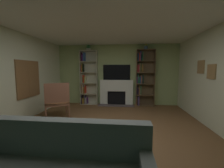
{
  "coord_description": "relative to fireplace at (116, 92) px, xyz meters",
  "views": [
    {
      "loc": [
        0.44,
        -2.89,
        1.49
      ],
      "look_at": [
        0.0,
        1.26,
        1.06
      ],
      "focal_mm": 22.72,
      "sensor_mm": 36.0,
      "label": 1
    }
  ],
  "objects": [
    {
      "name": "ground_plane",
      "position": [
        0.0,
        -3.04,
        -0.55
      ],
      "size": [
        7.54,
        7.54,
        0.0
      ],
      "primitive_type": "plane",
      "color": "brown"
    },
    {
      "name": "wall_back_accent",
      "position": [
        0.0,
        0.13,
        0.72
      ],
      "size": [
        5.18,
        0.06,
        2.53
      ],
      "primitive_type": "cube",
      "color": "#9DB275",
      "rests_on": "ground_plane"
    },
    {
      "name": "ceiling",
      "position": [
        0.0,
        -3.04,
        2.01
      ],
      "size": [
        5.18,
        6.4,
        0.06
      ],
      "primitive_type": "cube",
      "color": "white",
      "rests_on": "wall_back_accent"
    },
    {
      "name": "fireplace",
      "position": [
        0.0,
        0.0,
        0.0
      ],
      "size": [
        1.48,
        0.49,
        1.05
      ],
      "color": "white",
      "rests_on": "ground_plane"
    },
    {
      "name": "tv",
      "position": [
        0.0,
        0.07,
        0.83
      ],
      "size": [
        1.14,
        0.06,
        0.63
      ],
      "primitive_type": "cube",
      "color": "black",
      "rests_on": "fireplace"
    },
    {
      "name": "bookshelf_left",
      "position": [
        -1.27,
        0.01,
        0.53
      ],
      "size": [
        0.74,
        0.28,
        2.29
      ],
      "color": "beige",
      "rests_on": "ground_plane"
    },
    {
      "name": "bookshelf_right",
      "position": [
        1.08,
        -0.02,
        0.61
      ],
      "size": [
        0.74,
        0.33,
        2.29
      ],
      "color": "brown",
      "rests_on": "ground_plane"
    },
    {
      "name": "potted_plant",
      "position": [
        -1.18,
        -0.05,
        1.84
      ],
      "size": [
        0.19,
        0.19,
        0.22
      ],
      "color": "beige",
      "rests_on": "bookshelf_left"
    },
    {
      "name": "vase_with_flowers",
      "position": [
        1.18,
        -0.05,
        1.82
      ],
      "size": [
        0.15,
        0.15,
        0.22
      ],
      "color": "#496CA2",
      "rests_on": "bookshelf_right"
    },
    {
      "name": "armchair",
      "position": [
        -1.67,
        -1.91,
        0.02
      ],
      "size": [
        0.92,
        0.9,
        1.1
      ],
      "color": "brown",
      "rests_on": "ground_plane"
    },
    {
      "name": "coffee_table",
      "position": [
        -0.26,
        -3.63,
        -0.23
      ],
      "size": [
        0.88,
        0.45,
        0.37
      ],
      "color": "brown",
      "rests_on": "ground_plane"
    }
  ]
}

